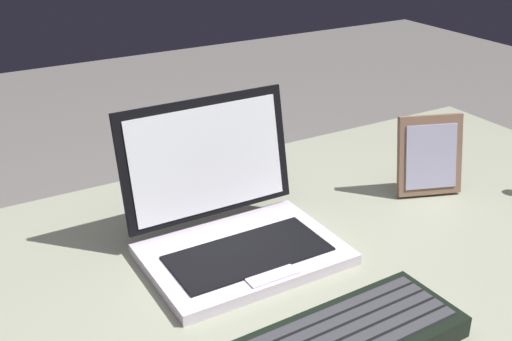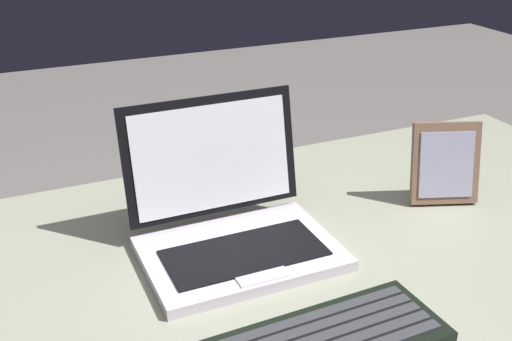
% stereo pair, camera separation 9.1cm
% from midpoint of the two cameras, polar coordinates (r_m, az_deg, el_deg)
% --- Properties ---
extents(desk, '(1.55, 0.82, 0.73)m').
position_cam_midpoint_polar(desk, '(0.94, -1.60, -13.68)').
color(desk, gray).
rests_on(desk, ground).
extents(laptop_front, '(0.28, 0.24, 0.21)m').
position_cam_midpoint_polar(laptop_front, '(0.94, -4.96, -4.93)').
color(laptop_front, silver).
rests_on(laptop_front, desk).
extents(photo_frame, '(0.12, 0.08, 0.14)m').
position_cam_midpoint_polar(photo_frame, '(1.13, 13.33, 1.25)').
color(photo_frame, '#8C6650').
rests_on(photo_frame, desk).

